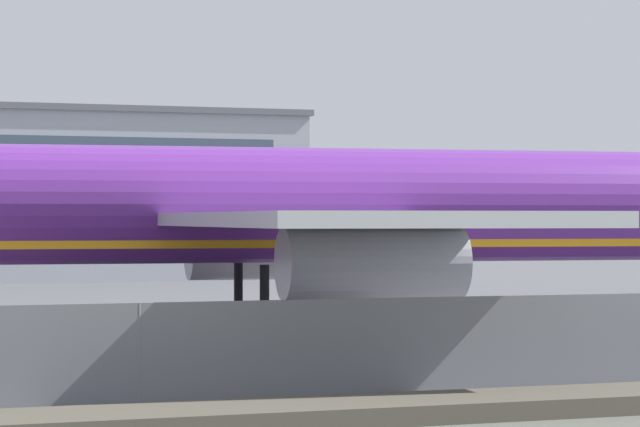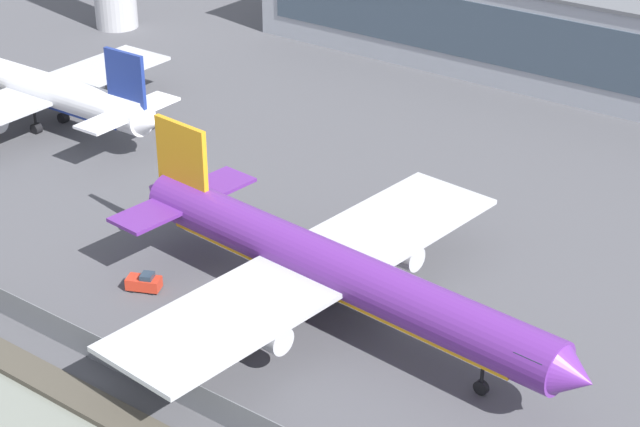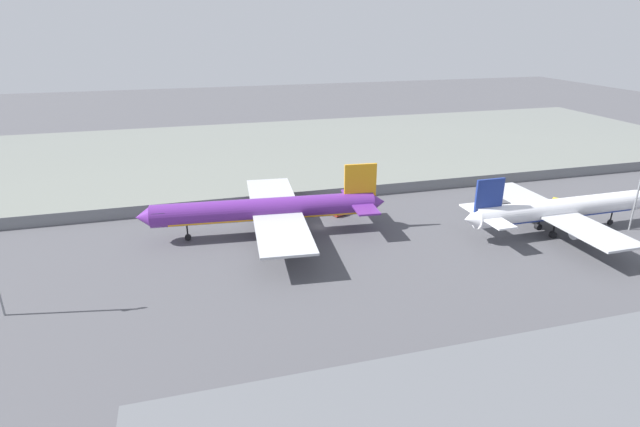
% 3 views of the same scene
% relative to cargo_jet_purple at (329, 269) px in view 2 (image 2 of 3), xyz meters
% --- Properties ---
extents(ground_plane, '(500.00, 500.00, 0.00)m').
position_rel_cargo_jet_purple_xyz_m(ground_plane, '(-10.78, -0.96, -5.37)').
color(ground_plane, '#4C4C51').
extents(shoreline_seawall, '(320.00, 3.00, 0.50)m').
position_rel_cargo_jet_purple_xyz_m(shoreline_seawall, '(-10.78, -21.46, -5.12)').
color(shoreline_seawall, '#474238').
rests_on(shoreline_seawall, ground).
extents(perimeter_fence, '(280.00, 0.10, 2.78)m').
position_rel_cargo_jet_purple_xyz_m(perimeter_fence, '(-10.78, -16.96, -3.97)').
color(perimeter_fence, slate).
rests_on(perimeter_fence, ground).
extents(cargo_jet_purple, '(50.31, 43.58, 14.06)m').
position_rel_cargo_jet_purple_xyz_m(cargo_jet_purple, '(0.00, 0.00, 0.00)').
color(cargo_jet_purple, '#602889').
rests_on(cargo_jet_purple, ground).
extents(passenger_jet_white, '(44.44, 37.84, 13.10)m').
position_rel_cargo_jet_purple_xyz_m(passenger_jet_white, '(-57.02, 14.76, -0.37)').
color(passenger_jet_white, white).
rests_on(passenger_jet_white, ground).
extents(baggage_tug, '(3.58, 2.78, 1.80)m').
position_rel_cargo_jet_purple_xyz_m(baggage_tug, '(-17.02, -6.23, -4.56)').
color(baggage_tug, red).
rests_on(baggage_tug, ground).
extents(terminal_building, '(80.34, 19.54, 14.03)m').
position_rel_cargo_jet_purple_xyz_m(terminal_building, '(-18.22, 70.59, 1.66)').
color(terminal_building, '#9EA3AD').
rests_on(terminal_building, ground).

